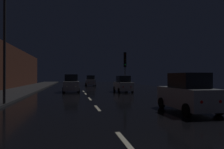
{
  "coord_description": "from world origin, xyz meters",
  "views": [
    {
      "loc": [
        -1.48,
        -2.65,
        1.83
      ],
      "look_at": [
        3.0,
        20.48,
        2.04
      ],
      "focal_mm": 33.82,
      "sensor_mm": 36.0,
      "label": 1
    }
  ],
  "objects_px": {
    "streetlamp_overhead": "(12,18)",
    "car_parked_right_far": "(123,85)",
    "traffic_light_far_right": "(125,63)",
    "car_approaching_headlights": "(71,84)",
    "car_distant_taillights": "(90,81)",
    "car_parked_right_near": "(187,94)"
  },
  "relations": [
    {
      "from": "traffic_light_far_right",
      "to": "car_approaching_headlights",
      "type": "xyz_separation_m",
      "value": [
        -6.8,
        -1.06,
        -2.64
      ]
    },
    {
      "from": "streetlamp_overhead",
      "to": "car_parked_right_far",
      "type": "distance_m",
      "value": 14.71
    },
    {
      "from": "streetlamp_overhead",
      "to": "car_parked_right_far",
      "type": "bearing_deg",
      "value": 46.47
    },
    {
      "from": "car_distant_taillights",
      "to": "car_parked_right_near",
      "type": "height_order",
      "value": "car_distant_taillights"
    },
    {
      "from": "car_parked_right_far",
      "to": "car_parked_right_near",
      "type": "distance_m",
      "value": 13.97
    },
    {
      "from": "car_parked_right_far",
      "to": "car_parked_right_near",
      "type": "bearing_deg",
      "value": -180.0
    },
    {
      "from": "streetlamp_overhead",
      "to": "car_approaching_headlights",
      "type": "xyz_separation_m",
      "value": [
        3.62,
        11.23,
        -4.51
      ]
    },
    {
      "from": "car_distant_taillights",
      "to": "car_parked_right_near",
      "type": "distance_m",
      "value": 30.83
    },
    {
      "from": "car_distant_taillights",
      "to": "car_approaching_headlights",
      "type": "bearing_deg",
      "value": 166.86
    },
    {
      "from": "traffic_light_far_right",
      "to": "car_approaching_headlights",
      "type": "distance_m",
      "value": 7.37
    },
    {
      "from": "streetlamp_overhead",
      "to": "car_distant_taillights",
      "type": "height_order",
      "value": "streetlamp_overhead"
    },
    {
      "from": "car_parked_right_far",
      "to": "traffic_light_far_right",
      "type": "bearing_deg",
      "value": -20.25
    },
    {
      "from": "traffic_light_far_right",
      "to": "car_distant_taillights",
      "type": "bearing_deg",
      "value": -162.97
    },
    {
      "from": "car_distant_taillights",
      "to": "car_parked_right_far",
      "type": "bearing_deg",
      "value": -172.04
    },
    {
      "from": "traffic_light_far_right",
      "to": "car_parked_right_far",
      "type": "bearing_deg",
      "value": -15.37
    },
    {
      "from": "streetlamp_overhead",
      "to": "car_approaching_headlights",
      "type": "distance_m",
      "value": 12.64
    },
    {
      "from": "car_approaching_headlights",
      "to": "car_parked_right_near",
      "type": "distance_m",
      "value": 16.22
    },
    {
      "from": "car_distant_taillights",
      "to": "streetlamp_overhead",
      "type": "bearing_deg",
      "value": 164.86
    },
    {
      "from": "car_parked_right_near",
      "to": "traffic_light_far_right",
      "type": "bearing_deg",
      "value": -2.83
    },
    {
      "from": "car_distant_taillights",
      "to": "car_parked_right_far",
      "type": "relative_size",
      "value": 1.07
    },
    {
      "from": "car_approaching_headlights",
      "to": "car_parked_right_near",
      "type": "height_order",
      "value": "car_approaching_headlights"
    },
    {
      "from": "car_approaching_headlights",
      "to": "car_distant_taillights",
      "type": "relative_size",
      "value": 1.02
    }
  ]
}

